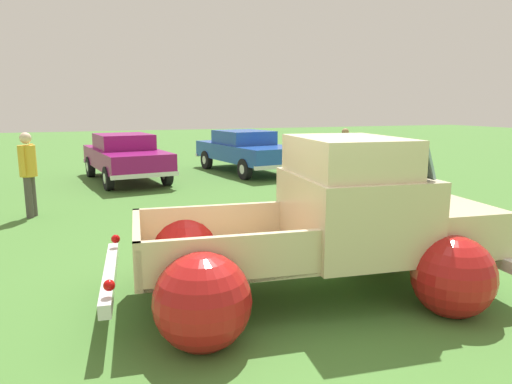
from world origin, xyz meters
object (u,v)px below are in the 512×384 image
(vintage_pickup_truck, at_px, (333,232))
(spectator_0, at_px, (28,169))
(show_car_0, at_px, (125,155))
(spectator_2, at_px, (345,152))
(show_car_1, at_px, (246,149))

(vintage_pickup_truck, xyz_separation_m, spectator_0, (-3.85, 5.69, 0.25))
(show_car_0, distance_m, spectator_2, 6.67)
(vintage_pickup_truck, height_order, show_car_0, vintage_pickup_truck)
(spectator_0, bearing_deg, vintage_pickup_truck, -36.93)
(vintage_pickup_truck, relative_size, spectator_2, 2.95)
(show_car_0, distance_m, spectator_0, 4.81)
(show_car_0, relative_size, spectator_0, 2.64)
(show_car_0, bearing_deg, show_car_1, 89.03)
(show_car_1, xyz_separation_m, spectator_0, (-6.42, -4.71, 0.22))
(show_car_1, bearing_deg, show_car_0, -91.98)
(vintage_pickup_truck, bearing_deg, spectator_0, 130.40)
(vintage_pickup_truck, bearing_deg, spectator_2, 63.94)
(show_car_0, bearing_deg, spectator_0, -36.77)
(show_car_0, bearing_deg, spectator_2, 57.90)
(show_car_1, relative_size, spectator_2, 2.98)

